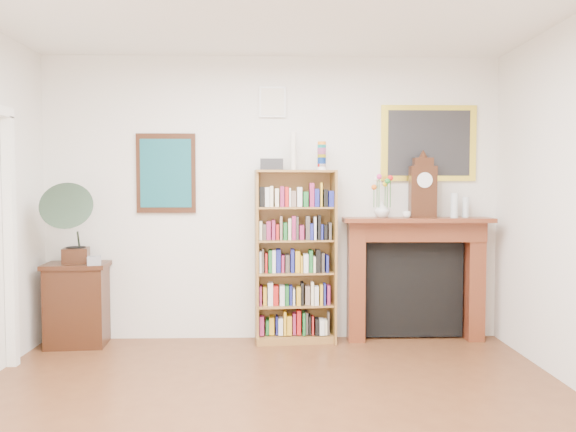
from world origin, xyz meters
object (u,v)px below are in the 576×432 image
(fireplace, at_px, (415,267))
(bottle_right, at_px, (465,207))
(flower_vase, at_px, (382,210))
(teacup, at_px, (407,215))
(gramophone, at_px, (70,219))
(mantel_clock, at_px, (423,189))
(bookshelf, at_px, (295,247))
(cd_stack, at_px, (94,261))
(bottle_left, at_px, (454,205))
(side_cabinet, at_px, (77,304))

(fireplace, distance_m, bottle_right, 0.77)
(flower_vase, relative_size, teacup, 1.93)
(gramophone, distance_m, mantel_clock, 3.36)
(mantel_clock, bearing_deg, flower_vase, -179.28)
(gramophone, bearing_deg, bookshelf, -6.48)
(fireplace, bearing_deg, gramophone, -174.65)
(fireplace, relative_size, gramophone, 1.90)
(bottle_right, bearing_deg, gramophone, -177.03)
(bookshelf, relative_size, fireplace, 1.33)
(mantel_clock, distance_m, flower_vase, 0.45)
(bookshelf, distance_m, mantel_clock, 1.37)
(fireplace, distance_m, gramophone, 3.33)
(cd_stack, bearing_deg, bottle_right, 3.66)
(bottle_left, bearing_deg, flower_vase, 177.89)
(side_cabinet, distance_m, gramophone, 0.83)
(flower_vase, relative_size, bottle_right, 0.77)
(fireplace, xyz_separation_m, mantel_clock, (0.06, -0.04, 0.78))
(cd_stack, bearing_deg, bottle_left, 3.19)
(gramophone, bearing_deg, fireplace, -7.25)
(bookshelf, distance_m, side_cabinet, 2.15)
(gramophone, xyz_separation_m, bottle_right, (3.77, 0.20, 0.09))
(flower_vase, xyz_separation_m, bottle_right, (0.83, 0.01, 0.02))
(gramophone, xyz_separation_m, mantel_clock, (3.34, 0.18, 0.27))
(cd_stack, height_order, mantel_clock, mantel_clock)
(cd_stack, bearing_deg, flower_vase, 4.55)
(cd_stack, xyz_separation_m, flower_vase, (2.72, 0.22, 0.46))
(gramophone, height_order, cd_stack, gramophone)
(cd_stack, xyz_separation_m, teacup, (2.94, 0.13, 0.42))
(bookshelf, bearing_deg, mantel_clock, -4.80)
(bottle_left, bearing_deg, mantel_clock, 175.83)
(gramophone, bearing_deg, flower_vase, -7.56)
(side_cabinet, distance_m, teacup, 3.27)
(bookshelf, xyz_separation_m, cd_stack, (-1.87, -0.20, -0.10))
(fireplace, xyz_separation_m, bottle_right, (0.49, -0.03, 0.60))
(cd_stack, relative_size, mantel_clock, 0.21)
(flower_vase, height_order, bottle_right, bottle_right)
(gramophone, bearing_deg, bottle_left, -8.66)
(fireplace, height_order, gramophone, gramophone)
(bookshelf, xyz_separation_m, bottle_left, (1.55, -0.01, 0.40))
(fireplace, distance_m, flower_vase, 0.67)
(side_cabinet, relative_size, bottle_left, 3.30)
(bookshelf, relative_size, gramophone, 2.53)
(bookshelf, relative_size, teacup, 24.23)
(mantel_clock, height_order, flower_vase, mantel_clock)
(bookshelf, bearing_deg, flower_vase, -4.34)
(bottle_right, bearing_deg, fireplace, 176.62)
(bookshelf, distance_m, bottle_left, 1.60)
(side_cabinet, bearing_deg, mantel_clock, -3.31)
(cd_stack, relative_size, flower_vase, 0.78)
(mantel_clock, relative_size, flower_vase, 3.78)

